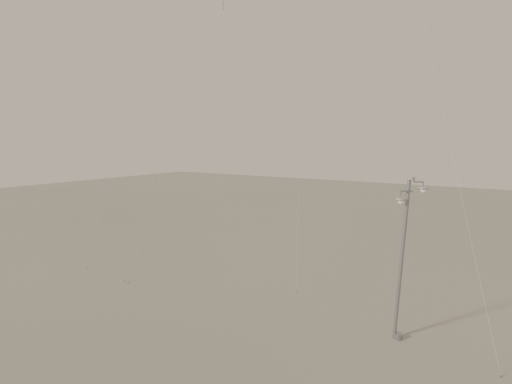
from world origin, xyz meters
The scene contains 4 objects.
ground centered at (0.00, 0.00, 0.00)m, with size 160.00×160.00×0.00m, color gray.
street_lamp centered at (9.79, 2.12, 4.51)m, with size 1.41×1.17×8.45m.
kite_3 centered at (-7.87, 7.51, 17.45)m, with size 1.33×10.31×23.34m.
kite_4 centered at (8.24, 11.67, 18.13)m, with size 8.45×14.73×24.97m.
Camera 1 is at (14.26, -18.26, 10.19)m, focal length 28.00 mm.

